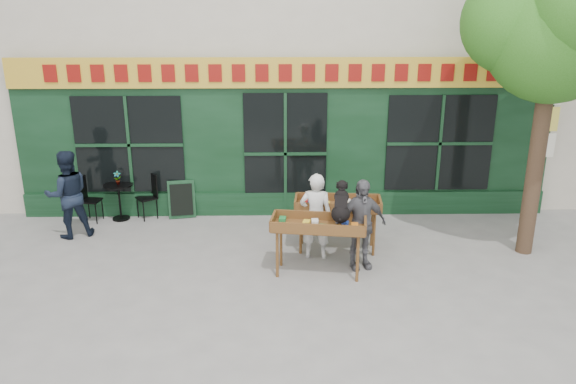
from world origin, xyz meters
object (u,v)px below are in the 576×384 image
woman (316,216)px  man_left (68,194)px  dog (341,201)px  man_right (360,224)px  book_cart_center (319,227)px  book_cart_right (338,207)px  bistro_table (119,195)px

woman → man_left: bearing=-4.3°
dog → man_left: man_left is taller
dog → man_right: size_ratio=0.38×
book_cart_center → dog: bearing=0.4°
book_cart_center → book_cart_right: (0.41, 0.97, 0.00)m
woman → dog: bearing=125.1°
woman → book_cart_right: 0.52m
bistro_table → man_left: 1.18m
woman → man_right: bearing=157.4°
book_cart_right → man_left: man_left is taller
book_cart_center → book_cart_right: same height
woman → man_left: 4.76m
book_cart_center → bistro_table: size_ratio=2.07×
dog → book_cart_right: dog is taller
book_cart_right → bistro_table: bearing=164.5°
book_cart_right → man_left: (-5.06, 0.74, 0.03)m
book_cart_right → man_left: bearing=176.8°
book_cart_right → man_right: size_ratio=0.99×
book_cart_center → dog: (0.35, -0.05, 0.47)m
dog → man_right: bearing=45.0°
book_cart_center → dog: size_ratio=2.63×
woman → man_left: size_ratio=0.91×
book_cart_right → woman: bearing=-137.3°
bistro_table → man_left: man_left is taller
woman → man_left: man_left is taller
book_cart_right → man_right: 0.81m
book_cart_right → man_left: size_ratio=0.91×
woman → man_right: man_right is taller
dog → woman: 0.94m
dog → book_cart_right: 1.12m
woman → book_cart_right: (0.41, 0.32, 0.05)m
woman → bistro_table: 4.41m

